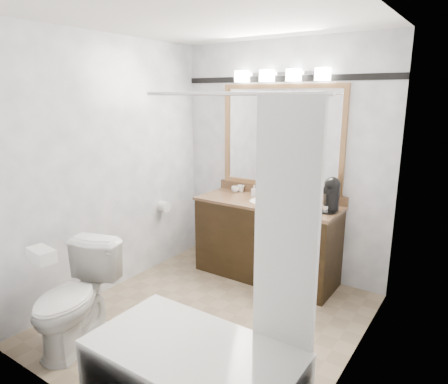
% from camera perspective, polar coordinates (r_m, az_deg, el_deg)
% --- Properties ---
extents(room, '(2.42, 2.62, 2.52)m').
position_cam_1_polar(room, '(3.27, -2.03, 1.49)').
color(room, gray).
rests_on(room, ground).
extents(vanity, '(1.53, 0.58, 0.97)m').
position_cam_1_polar(vanity, '(4.33, 6.06, -6.60)').
color(vanity, black).
rests_on(vanity, ground).
extents(mirror, '(1.40, 0.04, 1.10)m').
position_cam_1_polar(mirror, '(4.32, 8.10, 7.75)').
color(mirror, '#A07448').
rests_on(mirror, room).
extents(vanity_light_bar, '(1.02, 0.14, 0.12)m').
position_cam_1_polar(vanity_light_bar, '(4.25, 8.06, 16.21)').
color(vanity_light_bar, silver).
rests_on(vanity_light_bar, room).
extents(accent_stripe, '(2.40, 0.01, 0.06)m').
position_cam_1_polar(accent_stripe, '(4.31, 8.45, 15.72)').
color(accent_stripe, black).
rests_on(accent_stripe, room).
extents(bathtub, '(1.30, 0.75, 1.96)m').
position_cam_1_polar(bathtub, '(2.71, -3.72, -24.11)').
color(bathtub, white).
rests_on(bathtub, ground).
extents(tp_roll, '(0.11, 0.12, 0.12)m').
position_cam_1_polar(tp_roll, '(4.60, -8.59, -2.04)').
color(tp_roll, white).
rests_on(tp_roll, room).
extents(toilet, '(0.65, 0.87, 0.79)m').
position_cam_1_polar(toilet, '(3.43, -20.55, -14.04)').
color(toilet, white).
rests_on(toilet, ground).
extents(tissue_box, '(0.24, 0.15, 0.09)m').
position_cam_1_polar(tissue_box, '(3.14, -24.63, -8.17)').
color(tissue_box, white).
rests_on(tissue_box, toilet).
extents(coffee_maker, '(0.18, 0.22, 0.34)m').
position_cam_1_polar(coffee_maker, '(3.93, 15.07, -0.26)').
color(coffee_maker, black).
rests_on(coffee_maker, vanity).
extents(cup_left, '(0.10, 0.10, 0.07)m').
position_cam_1_polar(cup_left, '(4.58, 1.61, 0.41)').
color(cup_left, white).
rests_on(cup_left, vanity).
extents(cup_right, '(0.11, 0.11, 0.08)m').
position_cam_1_polar(cup_right, '(4.60, 2.43, 0.51)').
color(cup_right, white).
rests_on(cup_right, vanity).
extents(soap_bottle_a, '(0.07, 0.07, 0.12)m').
position_cam_1_polar(soap_bottle_a, '(4.41, 4.31, 0.18)').
color(soap_bottle_a, white).
rests_on(soap_bottle_a, vanity).
extents(soap_bottle_b, '(0.08, 0.08, 0.08)m').
position_cam_1_polar(soap_bottle_b, '(4.28, 8.66, -0.65)').
color(soap_bottle_b, white).
rests_on(soap_bottle_b, vanity).
extents(soap_bar, '(0.11, 0.09, 0.03)m').
position_cam_1_polar(soap_bar, '(4.28, 7.56, -0.96)').
color(soap_bar, beige).
rests_on(soap_bar, vanity).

